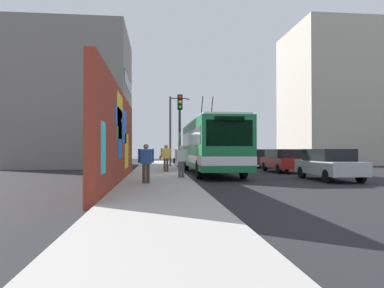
% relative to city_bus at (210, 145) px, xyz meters
% --- Properties ---
extents(ground_plane, '(80.00, 80.00, 0.00)m').
position_rel_city_bus_xyz_m(ground_plane, '(-1.94, 1.80, -1.87)').
color(ground_plane, '#232326').
extents(sidewalk_slab, '(48.00, 3.20, 0.15)m').
position_rel_city_bus_xyz_m(sidewalk_slab, '(-1.94, 3.40, -1.79)').
color(sidewalk_slab, '#ADA8A0').
rests_on(sidewalk_slab, ground_plane).
extents(graffiti_wall, '(13.35, 0.32, 4.17)m').
position_rel_city_bus_xyz_m(graffiti_wall, '(-6.26, 5.15, 0.22)').
color(graffiti_wall, maroon).
rests_on(graffiti_wall, ground_plane).
extents(building_far_left, '(9.36, 9.95, 12.07)m').
position_rel_city_bus_xyz_m(building_far_left, '(10.22, 11.00, 4.17)').
color(building_far_left, gray).
rests_on(building_far_left, ground_plane).
extents(building_far_right, '(9.49, 8.35, 14.59)m').
position_rel_city_bus_xyz_m(building_far_right, '(13.84, -15.20, 5.43)').
color(building_far_right, '#B2A899').
rests_on(building_far_right, ground_plane).
extents(city_bus, '(11.64, 2.69, 5.15)m').
position_rel_city_bus_xyz_m(city_bus, '(0.00, 0.00, 0.00)').
color(city_bus, '#19723F').
rests_on(city_bus, ground_plane).
extents(parked_car_silver, '(4.23, 1.86, 1.58)m').
position_rel_city_bus_xyz_m(parked_car_silver, '(-5.28, -5.20, -1.04)').
color(parked_car_silver, '#B7B7BC').
rests_on(parked_car_silver, ground_plane).
extents(parked_car_red, '(4.38, 1.87, 1.58)m').
position_rel_city_bus_xyz_m(parked_car_red, '(1.06, -5.20, -1.03)').
color(parked_car_red, '#B21E19').
rests_on(parked_car_red, ground_plane).
extents(parked_car_dark_gray, '(4.23, 1.89, 1.58)m').
position_rel_city_bus_xyz_m(parked_car_dark_gray, '(7.34, -5.20, -1.04)').
color(parked_car_dark_gray, '#38383D').
rests_on(parked_car_dark_gray, ground_plane).
extents(pedestrian_near_wall, '(0.22, 0.66, 1.64)m').
position_rel_city_bus_xyz_m(pedestrian_near_wall, '(-7.39, 3.88, -0.76)').
color(pedestrian_near_wall, '#3F3326').
rests_on(pedestrian_near_wall, sidewalk_slab).
extents(pedestrian_at_curb, '(0.22, 0.73, 1.61)m').
position_rel_city_bus_xyz_m(pedestrian_at_curb, '(-4.54, 2.22, -0.78)').
color(pedestrian_at_curb, '#595960').
rests_on(pedestrian_at_curb, sidewalk_slab).
extents(pedestrian_midblock, '(0.23, 0.76, 1.71)m').
position_rel_city_bus_xyz_m(pedestrian_midblock, '(0.06, 2.85, -0.72)').
color(pedestrian_midblock, '#3F3326').
rests_on(pedestrian_midblock, sidewalk_slab).
extents(traffic_light, '(0.49, 0.28, 4.49)m').
position_rel_city_bus_xyz_m(traffic_light, '(-2.65, 2.15, 1.28)').
color(traffic_light, '#2D382D').
rests_on(traffic_light, sidewalk_slab).
extents(street_lamp, '(0.44, 1.79, 6.00)m').
position_rel_city_bus_xyz_m(street_lamp, '(7.96, 2.03, 1.76)').
color(street_lamp, '#4C4C51').
rests_on(street_lamp, sidewalk_slab).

